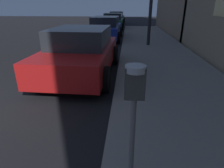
% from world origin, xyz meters
% --- Properties ---
extents(sidewalk, '(3.20, 36.00, 0.15)m').
position_xyz_m(sidewalk, '(5.60, 0.00, 0.07)').
color(sidewalk, slate).
rests_on(sidewalk, ground).
extents(parking_meter, '(0.19, 0.19, 1.40)m').
position_xyz_m(parking_meter, '(4.36, -0.64, 1.21)').
color(parking_meter, '#59595B').
rests_on(parking_meter, sidewalk).
extents(car_red, '(2.16, 4.12, 1.43)m').
position_xyz_m(car_red, '(2.85, 3.47, 0.71)').
color(car_red, maroon).
rests_on(car_red, ground).
extents(car_blue, '(2.04, 4.54, 1.43)m').
position_xyz_m(car_blue, '(2.85, 10.31, 0.72)').
color(car_blue, navy).
rests_on(car_blue, ground).
extents(car_green, '(2.03, 4.35, 1.43)m').
position_xyz_m(car_green, '(2.85, 16.57, 0.70)').
color(car_green, '#19592D').
rests_on(car_green, ground).
extents(car_black, '(2.03, 4.59, 1.43)m').
position_xyz_m(car_black, '(2.85, 22.52, 0.71)').
color(car_black, black).
rests_on(car_black, ground).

